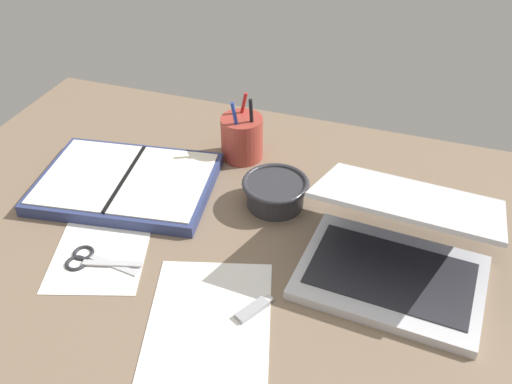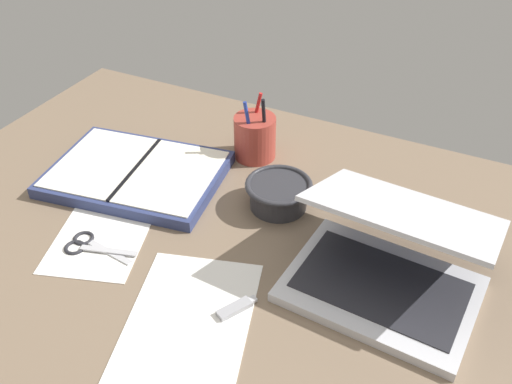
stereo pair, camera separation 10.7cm
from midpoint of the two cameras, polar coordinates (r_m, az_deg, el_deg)
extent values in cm
cube|color=#75604C|center=(106.82, 0.50, -5.65)|extent=(140.00, 100.00, 2.00)
cube|color=silver|center=(100.43, 15.44, -9.34)|extent=(32.38, 24.42, 1.80)
cube|color=#232328|center=(99.71, 15.53, -8.94)|extent=(28.24, 17.94, 0.24)
cube|color=silver|center=(98.55, 17.83, -1.94)|extent=(32.31, 23.45, 8.08)
cube|color=navy|center=(98.28, 17.74, -2.16)|extent=(29.69, 21.02, 6.90)
cylinder|color=#2D2D33|center=(113.49, 4.96, -0.44)|extent=(11.41, 11.41, 5.19)
torus|color=#2D2D33|center=(111.93, 5.03, 0.61)|extent=(13.43, 13.43, 1.07)
cylinder|color=#9E382D|center=(126.87, 2.30, 5.42)|extent=(9.30, 9.30, 9.80)
cylinder|color=black|center=(124.06, 3.35, 6.35)|extent=(1.01, 2.33, 14.37)
cylinder|color=#233899|center=(123.29, 1.88, 6.02)|extent=(3.14, 0.88, 13.70)
cylinder|color=#B21E1E|center=(127.59, 2.26, 7.11)|extent=(3.25, 2.13, 13.47)
cube|color=navy|center=(122.96, -9.46, 1.69)|extent=(39.09, 30.93, 2.52)
cube|color=silver|center=(125.87, -13.06, 2.88)|extent=(19.89, 25.91, 0.30)
cube|color=silver|center=(118.95, -5.80, 1.53)|extent=(19.89, 25.91, 0.30)
cube|color=black|center=(122.07, -9.54, 2.29)|extent=(4.34, 23.55, 0.30)
cube|color=#B7B7BC|center=(105.96, -11.76, -5.89)|extent=(10.54, 4.15, 0.30)
cube|color=#B7B7BC|center=(106.16, -11.74, -6.01)|extent=(10.70, 2.60, 0.30)
torus|color=#232328|center=(108.47, -15.02, -5.51)|extent=(3.90, 3.90, 0.70)
torus|color=#232328|center=(110.03, -14.23, -4.63)|extent=(3.90, 3.90, 0.70)
cube|color=white|center=(93.27, -3.46, -13.00)|extent=(26.92, 33.40, 0.16)
cube|color=white|center=(110.88, -12.36, -4.06)|extent=(23.50, 28.84, 0.16)
cube|color=#99999E|center=(94.32, 1.13, -11.77)|extent=(4.67, 6.21, 1.00)
cube|color=silver|center=(95.78, 2.92, -10.83)|extent=(1.63, 1.63, 0.60)
camera|label=1|loc=(0.05, -87.14, 2.17)|focal=40.00mm
camera|label=2|loc=(0.05, 92.86, -2.17)|focal=40.00mm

